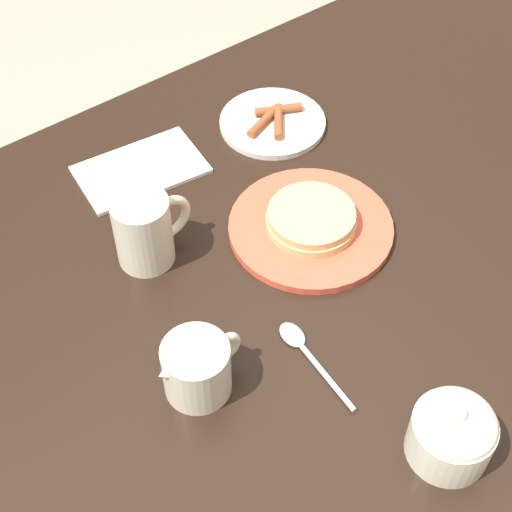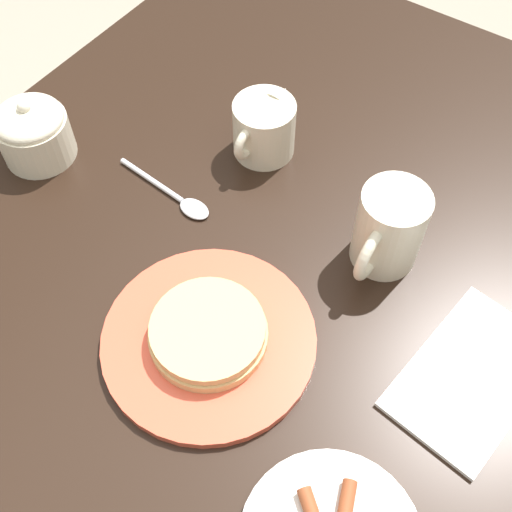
% 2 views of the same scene
% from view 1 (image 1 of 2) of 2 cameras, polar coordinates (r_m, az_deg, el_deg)
% --- Properties ---
extents(ground_plane, '(8.00, 8.00, 0.00)m').
position_cam_1_polar(ground_plane, '(1.76, 3.41, -15.52)').
color(ground_plane, gray).
extents(dining_table, '(1.39, 0.89, 0.77)m').
position_cam_1_polar(dining_table, '(1.20, 4.80, -2.18)').
color(dining_table, black).
rests_on(dining_table, ground_plane).
extents(pancake_plate, '(0.23, 0.23, 0.04)m').
position_cam_1_polar(pancake_plate, '(1.10, 4.02, 2.32)').
color(pancake_plate, '#DB5138').
rests_on(pancake_plate, dining_table).
extents(side_plate_bacon, '(0.17, 0.17, 0.02)m').
position_cam_1_polar(side_plate_bacon, '(1.27, 1.22, 9.72)').
color(side_plate_bacon, silver).
rests_on(side_plate_bacon, dining_table).
extents(coffee_mug, '(0.11, 0.08, 0.10)m').
position_cam_1_polar(coffee_mug, '(1.04, -8.06, 1.95)').
color(coffee_mug, beige).
rests_on(coffee_mug, dining_table).
extents(creamer_pitcher, '(0.12, 0.08, 0.09)m').
position_cam_1_polar(creamer_pitcher, '(0.92, -4.38, -8.15)').
color(creamer_pitcher, beige).
rests_on(creamer_pitcher, dining_table).
extents(sugar_bowl, '(0.09, 0.09, 0.09)m').
position_cam_1_polar(sugar_bowl, '(0.90, 14.09, -12.34)').
color(sugar_bowl, beige).
rests_on(sugar_bowl, dining_table).
extents(napkin, '(0.20, 0.14, 0.01)m').
position_cam_1_polar(napkin, '(1.20, -8.38, 6.25)').
color(napkin, white).
rests_on(napkin, dining_table).
extents(spoon, '(0.03, 0.15, 0.01)m').
position_cam_1_polar(spoon, '(0.98, 3.55, -6.80)').
color(spoon, silver).
rests_on(spoon, dining_table).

